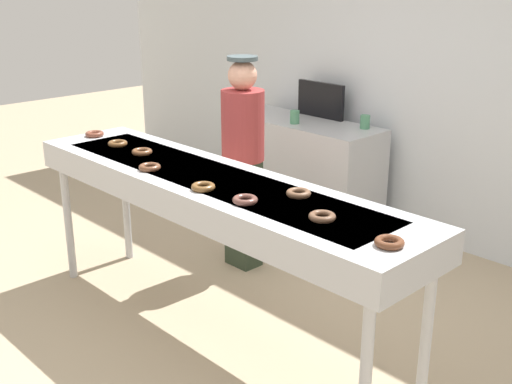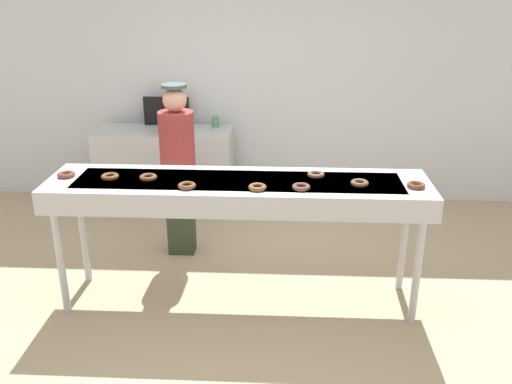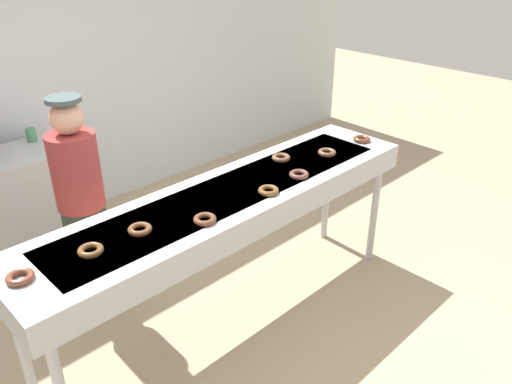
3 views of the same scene
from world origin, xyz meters
TOP-DOWN VIEW (x-y plane):
  - ground_plane at (0.00, 0.00)m, footprint 16.00×16.00m
  - back_wall at (0.00, 2.31)m, footprint 8.00×0.12m
  - fryer_conveyor at (0.00, 0.00)m, footprint 2.85×0.65m
  - chocolate_donut_0 at (0.58, 0.11)m, footprint 0.16×0.16m
  - chocolate_donut_1 at (1.29, -0.08)m, footprint 0.18×0.18m
  - chocolate_donut_2 at (0.15, -0.18)m, footprint 0.19×0.19m
  - chocolate_donut_3 at (-0.67, -0.01)m, footprint 0.19×0.19m
  - chocolate_donut_4 at (0.46, -0.16)m, footprint 0.18×0.18m
  - chocolate_donut_5 at (-1.30, 0.01)m, footprint 0.18×0.18m
  - chocolate_donut_6 at (0.89, -0.06)m, footprint 0.18×0.18m
  - chocolate_donut_7 at (-0.35, -0.18)m, footprint 0.18×0.18m
  - chocolate_donut_8 at (-0.96, -0.01)m, footprint 0.15×0.15m
  - worker_baker at (-0.61, 0.82)m, footprint 0.31×0.31m
  - paper_cup_0 at (-0.41, 2.02)m, footprint 0.08×0.08m

SIDE VIEW (x-z plane):
  - ground_plane at x=0.00m, z-range 0.00..0.00m
  - worker_baker at x=-0.61m, z-range 0.09..1.68m
  - fryer_conveyor at x=0.00m, z-range 0.42..1.46m
  - paper_cup_0 at x=-0.41m, z-range 0.91..1.02m
  - chocolate_donut_0 at x=0.58m, z-range 1.03..1.07m
  - chocolate_donut_1 at x=1.29m, z-range 1.03..1.07m
  - chocolate_donut_2 at x=0.15m, z-range 1.03..1.07m
  - chocolate_donut_3 at x=-0.67m, z-range 1.03..1.07m
  - chocolate_donut_4 at x=0.46m, z-range 1.03..1.07m
  - chocolate_donut_5 at x=-1.30m, z-range 1.03..1.07m
  - chocolate_donut_6 at x=0.89m, z-range 1.03..1.07m
  - chocolate_donut_7 at x=-0.35m, z-range 1.03..1.07m
  - chocolate_donut_8 at x=-0.96m, z-range 1.03..1.07m
  - back_wall at x=0.00m, z-range 0.00..2.91m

